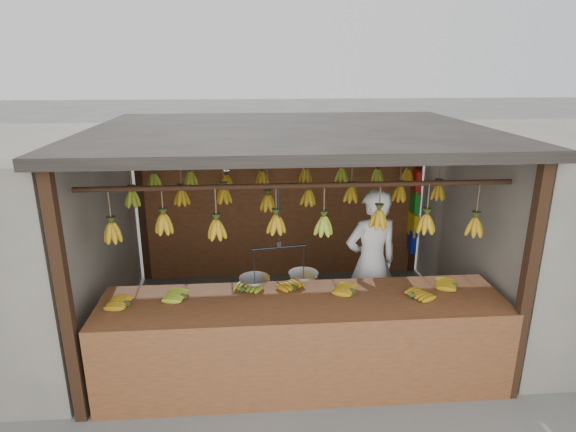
{
  "coord_description": "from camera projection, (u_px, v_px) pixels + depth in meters",
  "views": [
    {
      "loc": [
        -0.43,
        -5.22,
        3.05
      ],
      "look_at": [
        0.0,
        0.3,
        1.3
      ],
      "focal_mm": 30.0,
      "sensor_mm": 36.0,
      "label": 1
    }
  ],
  "objects": [
    {
      "name": "ground",
      "position": [
        290.0,
        324.0,
        5.92
      ],
      "size": [
        80.0,
        80.0,
        0.0
      ],
      "primitive_type": "plane",
      "color": "#5B5B57"
    },
    {
      "name": "stall",
      "position": [
        288.0,
        161.0,
        5.63
      ],
      "size": [
        4.3,
        3.3,
        2.4
      ],
      "color": "black",
      "rests_on": "ground"
    },
    {
      "name": "counter",
      "position": [
        304.0,
        324.0,
        4.53
      ],
      "size": [
        3.89,
        0.88,
        0.96
      ],
      "color": "brown",
      "rests_on": "ground"
    },
    {
      "name": "hanging_bananas",
      "position": [
        290.0,
        197.0,
        5.43
      ],
      "size": [
        3.62,
        2.24,
        0.37
      ],
      "color": "#AF7F12",
      "rests_on": "ground"
    },
    {
      "name": "balance_scale",
      "position": [
        279.0,
        272.0,
        4.6
      ],
      "size": [
        0.76,
        0.35,
        0.91
      ],
      "color": "black",
      "rests_on": "ground"
    },
    {
      "name": "vendor",
      "position": [
        371.0,
        263.0,
        5.51
      ],
      "size": [
        0.71,
        0.55,
        1.75
      ],
      "primitive_type": "imported",
      "rotation": [
        0.0,
        0.0,
        3.36
      ],
      "color": "white",
      "rests_on": "ground"
    },
    {
      "name": "bag_bundles",
      "position": [
        414.0,
        212.0,
        7.05
      ],
      "size": [
        0.08,
        0.26,
        1.23
      ],
      "color": "red",
      "rests_on": "ground"
    }
  ]
}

